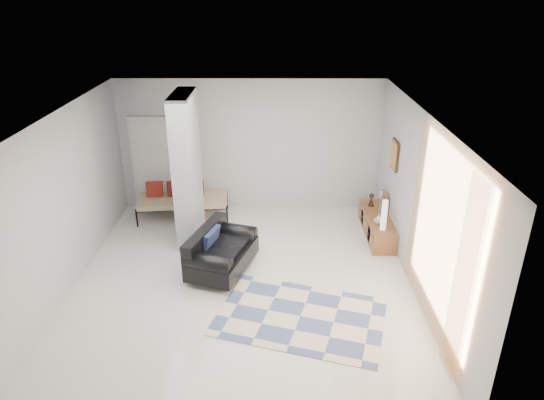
{
  "coord_description": "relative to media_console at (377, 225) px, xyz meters",
  "views": [
    {
      "loc": [
        0.51,
        -6.76,
        4.53
      ],
      "look_at": [
        0.47,
        0.6,
        1.23
      ],
      "focal_mm": 32.0,
      "sensor_mm": 36.0,
      "label": 1
    }
  ],
  "objects": [
    {
      "name": "vase",
      "position": [
        -0.05,
        -0.32,
        0.29
      ],
      "size": [
        0.2,
        0.2,
        0.18
      ],
      "primitive_type": "imported",
      "rotation": [
        0.0,
        0.0,
        0.13
      ],
      "color": "silver",
      "rests_on": "media_console"
    },
    {
      "name": "daybed",
      "position": [
        -3.95,
        0.77,
        0.21
      ],
      "size": [
        1.92,
        0.95,
        0.77
      ],
      "rotation": [
        0.0,
        0.0,
        0.09
      ],
      "color": "black",
      "rests_on": "floor"
    },
    {
      "name": "wall_left",
      "position": [
        -5.27,
        -1.7,
        1.19
      ],
      "size": [
        0.0,
        6.0,
        6.0
      ],
      "primitive_type": "plane",
      "rotation": [
        1.57,
        0.0,
        1.57
      ],
      "color": "#AFB1B3",
      "rests_on": "ground"
    },
    {
      "name": "cylinder_lamp",
      "position": [
        -0.02,
        -0.56,
        0.49
      ],
      "size": [
        0.11,
        0.11,
        0.58
      ],
      "primitive_type": "cylinder",
      "color": "white",
      "rests_on": "media_console"
    },
    {
      "name": "hallway_door",
      "position": [
        -4.62,
        1.26,
        0.81
      ],
      "size": [
        0.85,
        0.06,
        2.04
      ],
      "primitive_type": "cube",
      "color": "silver",
      "rests_on": "floor"
    },
    {
      "name": "floor",
      "position": [
        -2.52,
        -1.7,
        -0.21
      ],
      "size": [
        6.0,
        6.0,
        0.0
      ],
      "primitive_type": "plane",
      "color": "beige",
      "rests_on": "ground"
    },
    {
      "name": "ceiling",
      "position": [
        -2.52,
        -1.7,
        2.59
      ],
      "size": [
        6.0,
        6.0,
        0.0
      ],
      "primitive_type": "plane",
      "rotation": [
        3.14,
        0.0,
        0.0
      ],
      "color": "white",
      "rests_on": "wall_back"
    },
    {
      "name": "partition_column",
      "position": [
        -3.62,
        -0.1,
        1.19
      ],
      "size": [
        0.35,
        1.2,
        2.8
      ],
      "primitive_type": "cube",
      "color": "#999EA0",
      "rests_on": "floor"
    },
    {
      "name": "wall_front",
      "position": [
        -2.52,
        -4.7,
        1.19
      ],
      "size": [
        6.0,
        0.0,
        6.0
      ],
      "primitive_type": "plane",
      "rotation": [
        -1.57,
        0.0,
        0.0
      ],
      "color": "#AFB1B3",
      "rests_on": "ground"
    },
    {
      "name": "wall_right",
      "position": [
        0.23,
        -1.7,
        1.19
      ],
      "size": [
        0.0,
        6.0,
        6.0
      ],
      "primitive_type": "plane",
      "rotation": [
        1.57,
        0.0,
        -1.57
      ],
      "color": "#AFB1B3",
      "rests_on": "ground"
    },
    {
      "name": "media_console",
      "position": [
        0.0,
        0.0,
        0.0
      ],
      "size": [
        0.45,
        1.68,
        0.8
      ],
      "color": "brown",
      "rests_on": "floor"
    },
    {
      "name": "wall_art",
      "position": [
        0.2,
        -0.0,
        1.44
      ],
      "size": [
        0.04,
        0.45,
        0.55
      ],
      "primitive_type": "cube",
      "color": "#3C2610",
      "rests_on": "wall_right"
    },
    {
      "name": "bronze_figurine",
      "position": [
        -0.05,
        0.47,
        0.33
      ],
      "size": [
        0.14,
        0.14,
        0.26
      ],
      "primitive_type": null,
      "rotation": [
        0.0,
        0.0,
        0.1
      ],
      "color": "black",
      "rests_on": "media_console"
    },
    {
      "name": "wall_back",
      "position": [
        -2.52,
        1.3,
        1.19
      ],
      "size": [
        6.0,
        0.0,
        6.0
      ],
      "primitive_type": "plane",
      "rotation": [
        1.57,
        0.0,
        0.0
      ],
      "color": "#AFB1B3",
      "rests_on": "ground"
    },
    {
      "name": "curtain",
      "position": [
        0.15,
        -2.85,
        1.24
      ],
      "size": [
        0.0,
        2.55,
        2.55
      ],
      "primitive_type": "plane",
      "rotation": [
        1.57,
        0.0,
        1.57
      ],
      "color": "orange",
      "rests_on": "wall_right"
    },
    {
      "name": "area_rug",
      "position": [
        -1.62,
        -2.6,
        -0.2
      ],
      "size": [
        2.78,
        2.23,
        0.01
      ],
      "primitive_type": "cube",
      "rotation": [
        0.0,
        0.0,
        -0.29
      ],
      "color": "beige",
      "rests_on": "floor"
    },
    {
      "name": "loveseat",
      "position": [
        -2.95,
        -1.32,
        0.16
      ],
      "size": [
        1.21,
        1.58,
        0.76
      ],
      "rotation": [
        0.0,
        0.0,
        -0.31
      ],
      "color": "silver",
      "rests_on": "floor"
    }
  ]
}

